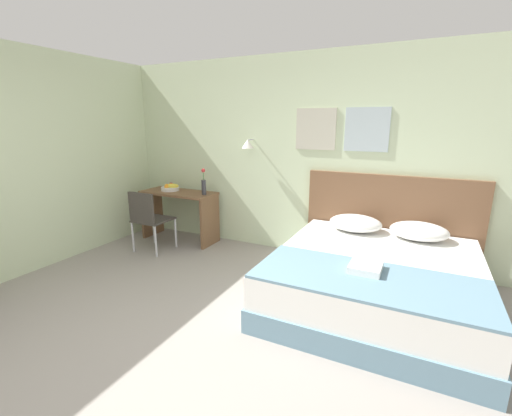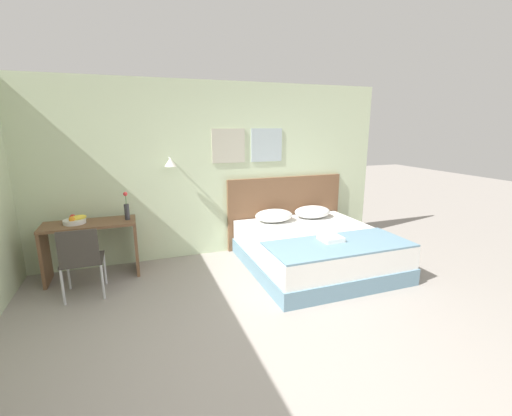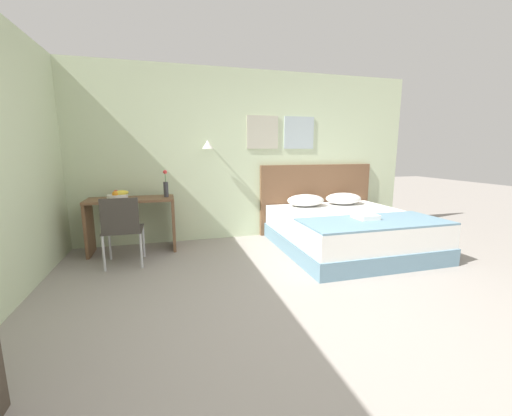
# 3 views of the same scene
# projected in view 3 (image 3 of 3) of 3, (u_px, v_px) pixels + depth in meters

# --- Properties ---
(ground_plane) EXTENTS (24.00, 24.00, 0.00)m
(ground_plane) POSITION_uv_depth(u_px,v_px,m) (320.00, 326.00, 2.58)
(ground_plane) COLOR gray
(wall_back) EXTENTS (5.88, 0.31, 2.65)m
(wall_back) POSITION_uv_depth(u_px,v_px,m) (241.00, 156.00, 5.02)
(wall_back) COLOR beige
(wall_back) RESTS_ON ground_plane
(bed) EXTENTS (1.91, 2.01, 0.52)m
(bed) POSITION_uv_depth(u_px,v_px,m) (348.00, 231.00, 4.54)
(bed) COLOR #66899E
(bed) RESTS_ON ground_plane
(headboard) EXTENTS (2.03, 0.06, 1.17)m
(headboard) POSITION_uv_depth(u_px,v_px,m) (316.00, 199.00, 5.46)
(headboard) COLOR brown
(headboard) RESTS_ON ground_plane
(pillow_left) EXTENTS (0.61, 0.46, 0.19)m
(pillow_left) POSITION_uv_depth(u_px,v_px,m) (306.00, 200.00, 5.07)
(pillow_left) COLOR white
(pillow_left) RESTS_ON bed
(pillow_right) EXTENTS (0.61, 0.46, 0.19)m
(pillow_right) POSITION_uv_depth(u_px,v_px,m) (343.00, 199.00, 5.25)
(pillow_right) COLOR white
(pillow_right) RESTS_ON bed
(throw_blanket) EXTENTS (1.85, 0.80, 0.02)m
(throw_blanket) POSITION_uv_depth(u_px,v_px,m) (374.00, 222.00, 3.94)
(throw_blanket) COLOR #66899E
(throw_blanket) RESTS_ON bed
(folded_towel_near_foot) EXTENTS (0.26, 0.29, 0.06)m
(folded_towel_near_foot) POSITION_uv_depth(u_px,v_px,m) (365.00, 216.00, 4.05)
(folded_towel_near_foot) COLOR white
(folded_towel_near_foot) RESTS_ON throw_blanket
(desk) EXTENTS (1.15, 0.49, 0.76)m
(desk) POSITION_uv_depth(u_px,v_px,m) (132.00, 215.00, 4.39)
(desk) COLOR brown
(desk) RESTS_ON ground_plane
(desk_chair) EXTENTS (0.46, 0.46, 0.87)m
(desk_chair) POSITION_uv_depth(u_px,v_px,m) (122.00, 226.00, 3.79)
(desk_chair) COLOR #3D3833
(desk_chair) RESTS_ON ground_plane
(fruit_bowl) EXTENTS (0.30, 0.27, 0.11)m
(fruit_bowl) POSITION_uv_depth(u_px,v_px,m) (118.00, 195.00, 4.31)
(fruit_bowl) COLOR silver
(fruit_bowl) RESTS_ON desk
(flower_vase) EXTENTS (0.07, 0.07, 0.38)m
(flower_vase) POSITION_uv_depth(u_px,v_px,m) (166.00, 187.00, 4.43)
(flower_vase) COLOR #333338
(flower_vase) RESTS_ON desk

